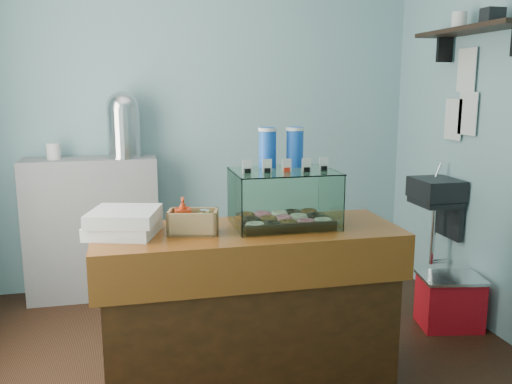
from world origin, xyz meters
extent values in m
plane|color=black|center=(0.00, 0.00, 0.00)|extent=(3.50, 3.50, 0.00)
cube|color=#7DADB6|center=(0.00, 1.50, 1.40)|extent=(3.50, 0.04, 2.80)
cube|color=#7DADB6|center=(0.00, -1.50, 1.40)|extent=(3.50, 0.04, 2.80)
cube|color=black|center=(1.58, 0.55, 0.90)|extent=(0.30, 0.35, 0.15)
cube|color=black|center=(1.71, 0.55, 0.70)|extent=(0.04, 0.30, 0.35)
cylinder|color=silver|center=(1.65, 0.65, 1.02)|extent=(0.02, 0.02, 0.12)
cylinder|color=silver|center=(1.58, 0.55, 0.55)|extent=(0.04, 0.04, 0.45)
cube|color=black|center=(1.60, 0.30, 2.00)|extent=(0.25, 1.00, 0.03)
cube|color=black|center=(1.67, 0.70, 1.90)|extent=(0.12, 0.03, 0.18)
cube|color=silver|center=(1.73, 0.45, 1.45)|extent=(0.01, 0.21, 0.30)
cube|color=silver|center=(1.73, 0.62, 1.40)|extent=(0.01, 0.21, 0.30)
cube|color=silver|center=(1.73, 0.50, 1.75)|extent=(0.01, 0.21, 0.30)
cube|color=#46220D|center=(0.00, -0.25, 0.42)|extent=(1.50, 0.56, 0.84)
cube|color=#4D270A|center=(0.00, -0.25, 0.87)|extent=(1.60, 0.60, 0.06)
cube|color=#4D270A|center=(0.00, -0.53, 0.75)|extent=(1.60, 0.04, 0.18)
cube|color=gray|center=(-0.90, 1.32, 0.55)|extent=(1.00, 0.32, 1.10)
cube|color=#33180F|center=(0.20, -0.21, 0.91)|extent=(0.48, 0.34, 0.02)
torus|color=silver|center=(0.02, -0.32, 0.94)|extent=(0.10, 0.10, 0.03)
torus|color=black|center=(0.11, -0.32, 0.94)|extent=(0.10, 0.10, 0.03)
torus|color=brown|center=(0.20, -0.32, 0.94)|extent=(0.10, 0.10, 0.03)
torus|color=pink|center=(0.29, -0.32, 0.94)|extent=(0.10, 0.10, 0.03)
torus|color=silver|center=(0.38, -0.32, 0.94)|extent=(0.10, 0.10, 0.03)
torus|color=black|center=(0.02, -0.21, 0.94)|extent=(0.10, 0.10, 0.03)
torus|color=brown|center=(0.11, -0.21, 0.94)|extent=(0.10, 0.10, 0.03)
torus|color=pink|center=(0.20, -0.21, 0.94)|extent=(0.10, 0.10, 0.03)
torus|color=silver|center=(0.29, -0.21, 0.94)|extent=(0.10, 0.10, 0.03)
torus|color=black|center=(0.38, -0.21, 0.94)|extent=(0.10, 0.10, 0.03)
torus|color=brown|center=(0.02, -0.10, 0.94)|extent=(0.10, 0.10, 0.03)
torus|color=pink|center=(0.11, -0.10, 0.94)|extent=(0.10, 0.10, 0.03)
torus|color=silver|center=(0.20, -0.10, 0.94)|extent=(0.10, 0.10, 0.03)
torus|color=black|center=(0.29, -0.10, 0.94)|extent=(0.10, 0.10, 0.03)
torus|color=brown|center=(0.38, -0.10, 0.94)|extent=(0.10, 0.10, 0.03)
cube|color=white|center=(0.20, -0.40, 1.05)|extent=(0.54, 0.01, 0.29)
cube|color=white|center=(0.20, -0.01, 1.05)|extent=(0.54, 0.01, 0.29)
cube|color=white|center=(-0.07, -0.21, 1.05)|extent=(0.01, 0.39, 0.29)
cube|color=white|center=(0.47, -0.21, 1.05)|extent=(0.01, 0.39, 0.29)
cube|color=white|center=(0.20, -0.21, 1.20)|extent=(0.55, 0.40, 0.01)
cube|color=silver|center=(-0.01, -0.26, 1.23)|extent=(0.05, 0.00, 0.07)
cube|color=black|center=(-0.01, -0.26, 1.21)|extent=(0.03, 0.02, 0.02)
cube|color=silver|center=(0.10, -0.26, 1.23)|extent=(0.05, 0.00, 0.07)
cube|color=black|center=(0.10, -0.26, 1.21)|extent=(0.03, 0.02, 0.02)
cube|color=silver|center=(0.20, -0.26, 1.23)|extent=(0.05, 0.00, 0.07)
cube|color=red|center=(0.20, -0.26, 1.21)|extent=(0.03, 0.02, 0.02)
cube|color=silver|center=(0.31, -0.26, 1.23)|extent=(0.05, 0.00, 0.07)
cube|color=black|center=(0.31, -0.26, 1.21)|extent=(0.03, 0.02, 0.02)
cube|color=silver|center=(0.41, -0.26, 1.23)|extent=(0.05, 0.00, 0.07)
cube|color=black|center=(0.41, -0.26, 1.21)|extent=(0.03, 0.02, 0.02)
cylinder|color=blue|center=(0.14, -0.08, 1.31)|extent=(0.09, 0.09, 0.22)
cylinder|color=silver|center=(0.14, -0.08, 1.41)|extent=(0.10, 0.10, 0.02)
cylinder|color=blue|center=(0.30, -0.08, 1.31)|extent=(0.09, 0.09, 0.22)
cylinder|color=silver|center=(0.30, -0.08, 1.41)|extent=(0.10, 0.10, 0.02)
cube|color=tan|center=(-0.29, -0.27, 0.91)|extent=(0.28, 0.20, 0.01)
cube|color=tan|center=(-0.31, -0.33, 0.96)|extent=(0.25, 0.07, 0.12)
cube|color=tan|center=(-0.28, -0.20, 0.96)|extent=(0.25, 0.07, 0.12)
cube|color=tan|center=(-0.41, -0.24, 0.96)|extent=(0.05, 0.15, 0.12)
cube|color=tan|center=(-0.18, -0.29, 0.96)|extent=(0.05, 0.15, 0.12)
imported|color=red|center=(-0.34, -0.25, 1.00)|extent=(0.10, 0.10, 0.17)
cylinder|color=#2D8223|center=(-0.23, -0.28, 0.96)|extent=(0.06, 0.06, 0.10)
cylinder|color=silver|center=(-0.23, -0.28, 1.02)|extent=(0.05, 0.05, 0.01)
cube|color=silver|center=(-0.64, -0.20, 0.93)|extent=(0.41, 0.41, 0.07)
cube|color=silver|center=(-0.63, -0.22, 1.00)|extent=(0.40, 0.40, 0.07)
cylinder|color=silver|center=(-0.63, 1.30, 1.10)|extent=(0.27, 0.27, 0.01)
cylinder|color=silver|center=(-0.63, 1.30, 1.30)|extent=(0.25, 0.25, 0.37)
sphere|color=silver|center=(-0.63, 1.30, 1.48)|extent=(0.25, 0.25, 0.25)
cube|color=red|center=(1.51, 0.18, 0.17)|extent=(0.44, 0.37, 0.35)
cube|color=silver|center=(1.51, 0.18, 0.36)|extent=(0.47, 0.39, 0.02)
camera|label=1|loc=(-0.58, -2.94, 1.64)|focal=38.00mm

